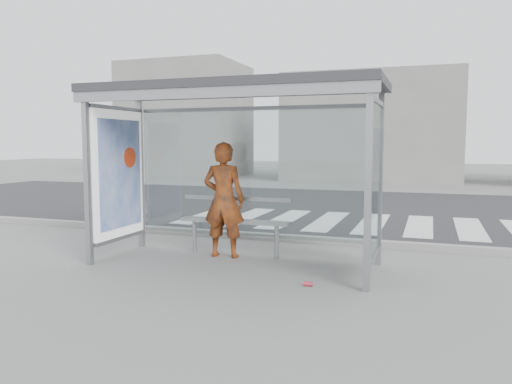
# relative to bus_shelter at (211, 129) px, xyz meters

# --- Properties ---
(ground) EXTENTS (80.00, 80.00, 0.00)m
(ground) POSITION_rel_bus_shelter_xyz_m (0.37, -0.06, -1.98)
(ground) COLOR slate
(ground) RESTS_ON ground
(road) EXTENTS (30.00, 10.00, 0.01)m
(road) POSITION_rel_bus_shelter_xyz_m (0.37, 6.94, -1.98)
(road) COLOR #252527
(road) RESTS_ON ground
(curb) EXTENTS (30.00, 0.18, 0.12)m
(curb) POSITION_rel_bus_shelter_xyz_m (0.37, 1.89, -1.92)
(curb) COLOR gray
(curb) RESTS_ON ground
(crosswalk) EXTENTS (7.55, 3.00, 0.00)m
(crosswalk) POSITION_rel_bus_shelter_xyz_m (1.37, 4.44, -1.98)
(crosswalk) COLOR silver
(crosswalk) RESTS_ON ground
(bus_shelter) EXTENTS (4.25, 1.65, 2.62)m
(bus_shelter) POSITION_rel_bus_shelter_xyz_m (0.00, 0.00, 0.00)
(bus_shelter) COLOR gray
(bus_shelter) RESTS_ON ground
(building_left) EXTENTS (6.00, 5.00, 6.00)m
(building_left) POSITION_rel_bus_shelter_xyz_m (-9.63, 17.94, 1.02)
(building_left) COLOR slate
(building_left) RESTS_ON ground
(building_center) EXTENTS (8.00, 5.00, 5.00)m
(building_center) POSITION_rel_bus_shelter_xyz_m (0.37, 17.94, 0.52)
(building_center) COLOR slate
(building_center) RESTS_ON ground
(person) EXTENTS (0.69, 0.48, 1.80)m
(person) POSITION_rel_bus_shelter_xyz_m (0.03, 0.37, -1.08)
(person) COLOR #D15E13
(person) RESTS_ON ground
(bench) EXTENTS (1.81, 0.22, 0.93)m
(bench) POSITION_rel_bus_shelter_xyz_m (0.15, 0.52, -1.43)
(bench) COLOR gray
(bench) RESTS_ON ground
(soda_can) EXTENTS (0.12, 0.07, 0.06)m
(soda_can) POSITION_rel_bus_shelter_xyz_m (1.66, -0.79, -1.95)
(soda_can) COLOR #DE414E
(soda_can) RESTS_ON ground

